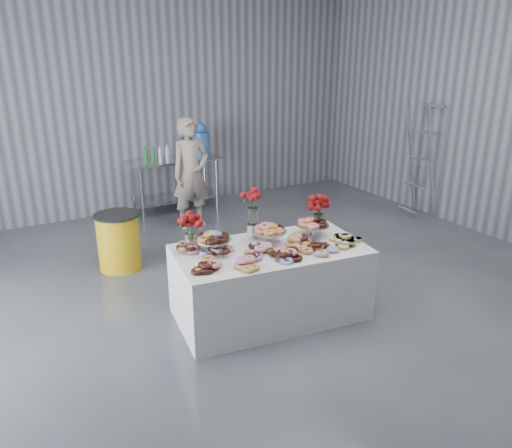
{
  "coord_description": "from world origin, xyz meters",
  "views": [
    {
      "loc": [
        -2.43,
        -3.62,
        2.67
      ],
      "look_at": [
        0.0,
        0.69,
        0.89
      ],
      "focal_mm": 35.0,
      "sensor_mm": 36.0,
      "label": 1
    }
  ],
  "objects_px": {
    "display_table": "(270,282)",
    "trash_barrel": "(119,241)",
    "person": "(191,174)",
    "stepladder": "(421,159)",
    "water_jug": "(201,141)",
    "prep_table": "(175,175)"
  },
  "relations": [
    {
      "from": "display_table",
      "to": "trash_barrel",
      "type": "height_order",
      "value": "display_table"
    },
    {
      "from": "display_table",
      "to": "trash_barrel",
      "type": "xyz_separation_m",
      "value": [
        -1.05,
        1.93,
        -0.01
      ]
    },
    {
      "from": "person",
      "to": "stepladder",
      "type": "distance_m",
      "value": 3.67
    },
    {
      "from": "water_jug",
      "to": "display_table",
      "type": "bearing_deg",
      "value": -103.49
    },
    {
      "from": "trash_barrel",
      "to": "person",
      "type": "bearing_deg",
      "value": 35.19
    },
    {
      "from": "water_jug",
      "to": "person",
      "type": "xyz_separation_m",
      "value": [
        -0.55,
        -0.85,
        -0.31
      ]
    },
    {
      "from": "display_table",
      "to": "water_jug",
      "type": "bearing_deg",
      "value": 76.51
    },
    {
      "from": "display_table",
      "to": "person",
      "type": "bearing_deg",
      "value": 83.08
    },
    {
      "from": "water_jug",
      "to": "person",
      "type": "height_order",
      "value": "person"
    },
    {
      "from": "display_table",
      "to": "trash_barrel",
      "type": "relative_size",
      "value": 2.65
    },
    {
      "from": "display_table",
      "to": "water_jug",
      "type": "distance_m",
      "value": 3.95
    },
    {
      "from": "display_table",
      "to": "stepladder",
      "type": "height_order",
      "value": "stepladder"
    },
    {
      "from": "display_table",
      "to": "stepladder",
      "type": "distance_m",
      "value": 4.15
    },
    {
      "from": "display_table",
      "to": "trash_barrel",
      "type": "bearing_deg",
      "value": 118.42
    },
    {
      "from": "prep_table",
      "to": "stepladder",
      "type": "height_order",
      "value": "stepladder"
    },
    {
      "from": "water_jug",
      "to": "stepladder",
      "type": "bearing_deg",
      "value": -36.84
    },
    {
      "from": "person",
      "to": "trash_barrel",
      "type": "distance_m",
      "value": 1.78
    },
    {
      "from": "trash_barrel",
      "to": "stepladder",
      "type": "bearing_deg",
      "value": -3.79
    },
    {
      "from": "water_jug",
      "to": "trash_barrel",
      "type": "xyz_separation_m",
      "value": [
        -1.95,
        -1.84,
        -0.79
      ]
    },
    {
      "from": "water_jug",
      "to": "person",
      "type": "distance_m",
      "value": 1.06
    },
    {
      "from": "trash_barrel",
      "to": "stepladder",
      "type": "height_order",
      "value": "stepladder"
    },
    {
      "from": "display_table",
      "to": "person",
      "type": "relative_size",
      "value": 1.13
    }
  ]
}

